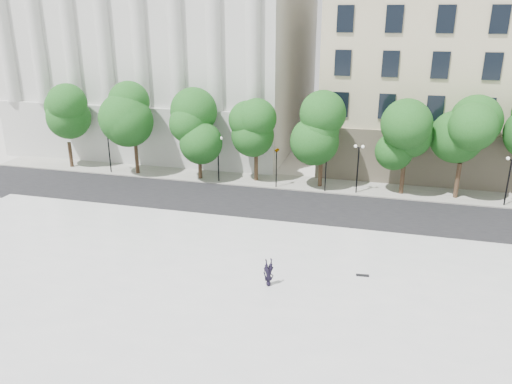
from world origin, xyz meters
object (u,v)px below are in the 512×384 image
skateboard (362,275)px  traffic_light_west (277,148)px  person_lying (269,282)px  traffic_light_east (327,152)px

skateboard → traffic_light_west: bearing=113.8°
person_lying → skateboard: (5.02, 2.39, -0.18)m
traffic_light_east → person_lying: size_ratio=2.58×
traffic_light_east → traffic_light_west: bearing=180.0°
skateboard → person_lying: bearing=-160.0°
person_lying → skateboard: 5.56m
traffic_light_west → skateboard: traffic_light_west is taller
traffic_light_east → skateboard: traffic_light_east is taller
traffic_light_west → person_lying: traffic_light_west is taller
skateboard → traffic_light_east: bearing=99.6°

